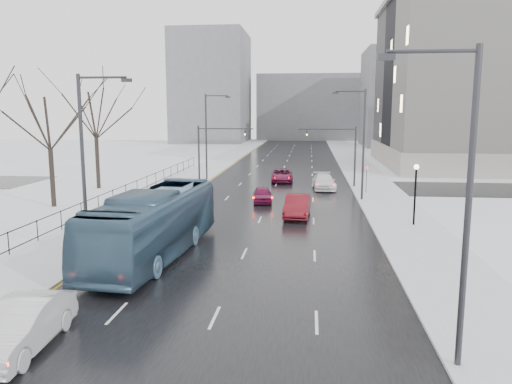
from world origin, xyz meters
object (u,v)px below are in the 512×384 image
(lamppost_r_mid, at_px, (416,186))
(no_uturn_sign, at_px, (367,171))
(tree_park_e, at_px, (99,189))
(mast_signal_left, at_px, (208,148))
(sedan_right_near, at_px, (297,206))
(tree_park_d, at_px, (54,208))
(streetlight_l_near, at_px, (87,158))
(sedan_left_near, at_px, (21,326))
(streetlight_r_near, at_px, (461,194))
(mast_signal_right, at_px, (345,149))
(streetlight_l_far, at_px, (208,132))
(bus, at_px, (155,224))
(sedan_right_cross, at_px, (282,175))
(sedan_right_far, at_px, (324,182))
(streetlight_r_mid, at_px, (361,139))
(sedan_center_near, at_px, (262,195))

(lamppost_r_mid, xyz_separation_m, no_uturn_sign, (-1.80, 14.00, -0.64))
(tree_park_e, relative_size, mast_signal_left, 2.08)
(sedan_right_near, bearing_deg, mast_signal_left, 125.94)
(tree_park_d, distance_m, tree_park_e, 10.01)
(streetlight_l_near, relative_size, sedan_left_near, 1.95)
(no_uturn_sign, bearing_deg, sedan_right_near, -118.98)
(streetlight_r_near, height_order, sedan_left_near, streetlight_r_near)
(streetlight_r_near, height_order, mast_signal_right, streetlight_r_near)
(tree_park_e, height_order, streetlight_l_far, streetlight_l_far)
(no_uturn_sign, bearing_deg, mast_signal_right, 115.11)
(streetlight_l_near, height_order, lamppost_r_mid, streetlight_l_near)
(streetlight_l_near, bearing_deg, tree_park_d, 124.53)
(tree_park_e, distance_m, bus, 26.73)
(sedan_left_near, relative_size, bus, 0.38)
(streetlight_l_far, bearing_deg, sedan_right_near, -60.92)
(streetlight_l_near, bearing_deg, mast_signal_left, 88.28)
(no_uturn_sign, bearing_deg, tree_park_d, -159.68)
(streetlight_l_near, distance_m, sedan_right_cross, 32.94)
(tree_park_e, bearing_deg, mast_signal_left, 20.19)
(no_uturn_sign, relative_size, sedan_right_far, 0.50)
(lamppost_r_mid, bearing_deg, bus, -150.19)
(bus, bearing_deg, sedan_right_cross, 84.18)
(lamppost_r_mid, relative_size, mast_signal_right, 0.66)
(tree_park_d, distance_m, lamppost_r_mid, 29.23)
(tree_park_e, distance_m, sedan_left_near, 36.43)
(streetlight_r_mid, relative_size, lamppost_r_mid, 2.34)
(tree_park_e, bearing_deg, sedan_center_near, -18.07)
(streetlight_l_far, bearing_deg, sedan_right_cross, -3.90)
(tree_park_e, xyz_separation_m, no_uturn_sign, (27.40, 0.00, 2.30))
(streetlight_l_near, bearing_deg, mast_signal_right, 61.04)
(sedan_right_near, bearing_deg, mast_signal_right, 76.83)
(mast_signal_left, xyz_separation_m, sedan_right_near, (10.08, -15.64, -3.22))
(tree_park_e, height_order, streetlight_r_near, streetlight_r_near)
(streetlight_l_near, relative_size, mast_signal_right, 1.54)
(tree_park_e, height_order, streetlight_r_mid, streetlight_r_mid)
(streetlight_r_mid, height_order, sedan_left_near, streetlight_r_mid)
(sedan_left_near, bearing_deg, tree_park_d, 113.21)
(tree_park_e, relative_size, streetlight_r_near, 1.35)
(bus, bearing_deg, streetlight_l_far, 100.22)
(streetlight_l_far, height_order, bus, streetlight_l_far)
(streetlight_r_mid, distance_m, mast_signal_right, 8.18)
(sedan_left_near, height_order, sedan_right_near, sedan_right_near)
(streetlight_l_far, bearing_deg, lamppost_r_mid, -48.94)
(streetlight_l_near, distance_m, bus, 5.04)
(tree_park_e, relative_size, sedan_right_far, 2.50)
(streetlight_l_near, height_order, sedan_center_near, streetlight_l_near)
(mast_signal_left, distance_m, bus, 27.29)
(streetlight_r_mid, height_order, streetlight_l_far, same)
(streetlight_l_far, bearing_deg, no_uturn_sign, -24.73)
(streetlight_l_far, xyz_separation_m, sedan_center_near, (7.67, -13.78, -4.89))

